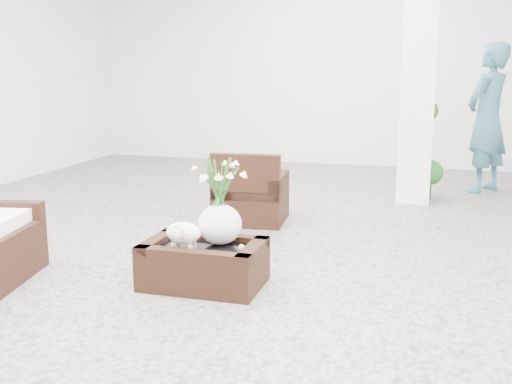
# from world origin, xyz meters

# --- Properties ---
(ground) EXTENTS (11.00, 11.00, 0.00)m
(ground) POSITION_xyz_m (0.00, 0.00, 0.00)
(ground) COLOR gray
(ground) RESTS_ON ground
(column) EXTENTS (0.40, 0.40, 3.50)m
(column) POSITION_xyz_m (1.20, 2.80, 1.75)
(column) COLOR white
(column) RESTS_ON ground
(coffee_table) EXTENTS (0.90, 0.60, 0.31)m
(coffee_table) POSITION_xyz_m (-0.22, -0.77, 0.16)
(coffee_table) COLOR black
(coffee_table) RESTS_ON ground
(sheep_figurine) EXTENTS (0.28, 0.23, 0.21)m
(sheep_figurine) POSITION_xyz_m (-0.34, -0.87, 0.42)
(sheep_figurine) COLOR white
(sheep_figurine) RESTS_ON coffee_table
(planter_narcissus) EXTENTS (0.44, 0.44, 0.80)m
(planter_narcissus) POSITION_xyz_m (-0.12, -0.67, 0.71)
(planter_narcissus) COLOR white
(planter_narcissus) RESTS_ON coffee_table
(tealight) EXTENTS (0.04, 0.04, 0.03)m
(tealight) POSITION_xyz_m (0.08, -0.75, 0.33)
(tealight) COLOR white
(tealight) RESTS_ON coffee_table
(armchair) EXTENTS (0.78, 0.76, 0.78)m
(armchair) POSITION_xyz_m (-0.46, 1.27, 0.39)
(armchair) COLOR black
(armchair) RESTS_ON ground
(topiary) EXTENTS (0.45, 0.45, 1.70)m
(topiary) POSITION_xyz_m (1.22, 3.03, 0.85)
(topiary) COLOR #184917
(topiary) RESTS_ON ground
(shopper) EXTENTS (0.80, 0.86, 1.98)m
(shopper) POSITION_xyz_m (2.08, 3.73, 0.99)
(shopper) COLOR #346374
(shopper) RESTS_ON ground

